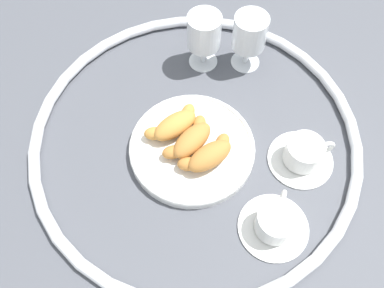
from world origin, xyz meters
name	(u,v)px	position (x,y,z in m)	size (l,w,h in m)	color
ground_plane	(195,140)	(0.00, 0.00, 0.00)	(2.20, 2.20, 0.00)	#4C4F56
table_chrome_rim	(195,137)	(0.00, 0.00, 0.01)	(0.70, 0.70, 0.02)	silver
pastry_plate	(192,148)	(-0.03, -0.01, 0.01)	(0.26, 0.26, 0.02)	white
croissant_large	(209,155)	(-0.04, -0.05, 0.04)	(0.12, 0.10, 0.04)	#BC7A38
croissant_small	(191,140)	(-0.03, 0.00, 0.04)	(0.13, 0.09, 0.04)	#BC7A38
croissant_extra	(174,125)	(-0.01, 0.04, 0.04)	(0.12, 0.10, 0.04)	#CC893D
coffee_cup_near	(275,223)	(-0.10, -0.22, 0.03)	(0.14, 0.14, 0.06)	white
coffee_cup_far	(303,154)	(0.06, -0.22, 0.03)	(0.14, 0.14, 0.06)	white
juice_glass_left	(204,33)	(0.20, 0.08, 0.10)	(0.08, 0.08, 0.14)	white
juice_glass_right	(250,34)	(0.25, -0.01, 0.10)	(0.08, 0.08, 0.14)	white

